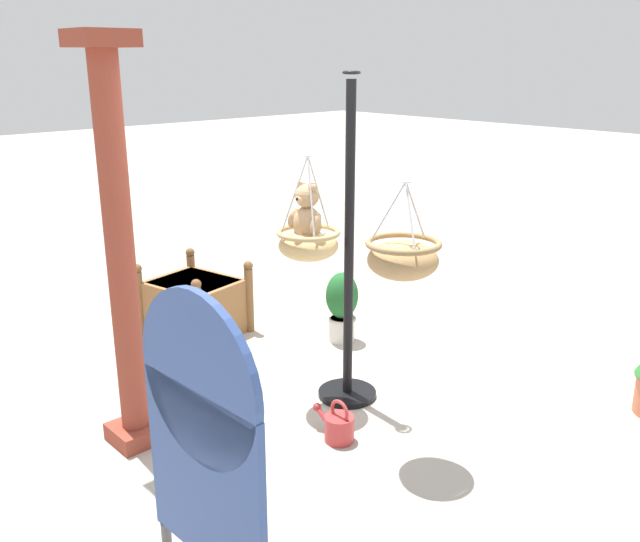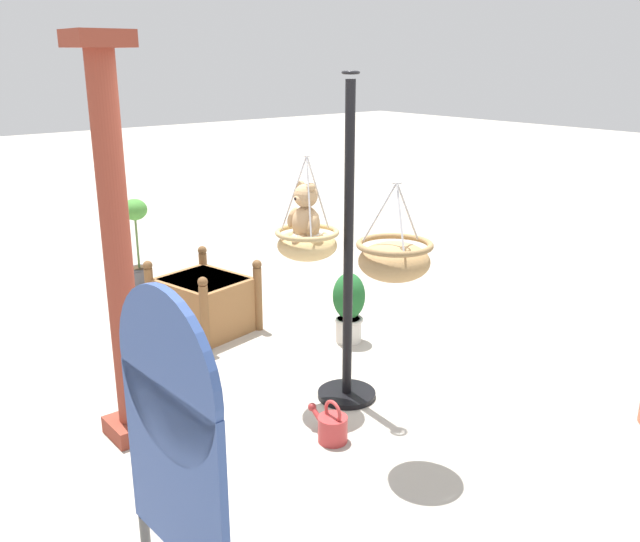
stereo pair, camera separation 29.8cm
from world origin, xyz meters
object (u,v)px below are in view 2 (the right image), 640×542
object	(u,v)px
hanging_basket_with_teddy	(307,243)
potted_plant_small_succulent	(137,242)
teddy_bear	(305,217)
wooden_planter_box	(204,302)
greenhouse_pillar_left	(118,257)
watering_can	(332,427)
potted_plant_fern_front	(349,306)
hanging_basket_left_high	(394,259)
display_pole_central	(347,306)
display_sign_board	(171,432)

from	to	relation	value
hanging_basket_with_teddy	potted_plant_small_succulent	world-z (taller)	hanging_basket_with_teddy
teddy_bear	wooden_planter_box	world-z (taller)	teddy_bear
greenhouse_pillar_left	watering_can	size ratio (longest dim) A/B	7.48
hanging_basket_with_teddy	potted_plant_fern_front	bearing A→B (deg)	-56.84
hanging_basket_with_teddy	greenhouse_pillar_left	xyz separation A→B (m)	(0.37, 1.23, 0.04)
hanging_basket_left_high	teddy_bear	bearing A→B (deg)	-2.90
potted_plant_small_succulent	watering_can	xyz separation A→B (m)	(-3.75, 0.39, -0.43)
hanging_basket_left_high	display_pole_central	bearing A→B (deg)	-22.53
hanging_basket_with_teddy	greenhouse_pillar_left	bearing A→B (deg)	73.24
teddy_bear	display_sign_board	world-z (taller)	teddy_bear
greenhouse_pillar_left	potted_plant_fern_front	distance (m)	2.39
wooden_planter_box	watering_can	bearing A→B (deg)	171.45
teddy_bear	display_sign_board	bearing A→B (deg)	125.84
potted_plant_fern_front	greenhouse_pillar_left	bearing A→B (deg)	96.80
hanging_basket_left_high	wooden_planter_box	size ratio (longest dim) A/B	0.62
greenhouse_pillar_left	display_sign_board	size ratio (longest dim) A/B	1.64
display_pole_central	hanging_basket_left_high	distance (m)	1.02
hanging_basket_left_high	wooden_planter_box	xyz separation A→B (m)	(2.60, -0.17, -1.05)
teddy_bear	wooden_planter_box	xyz separation A→B (m)	(1.69, -0.12, -1.13)
greenhouse_pillar_left	teddy_bear	bearing A→B (deg)	-107.04
display_pole_central	watering_can	distance (m)	0.89
teddy_bear	potted_plant_small_succulent	size ratio (longest dim) A/B	0.42
display_sign_board	potted_plant_fern_front	bearing A→B (deg)	-55.33
display_pole_central	potted_plant_fern_front	size ratio (longest dim) A/B	3.68
greenhouse_pillar_left	wooden_planter_box	bearing A→B (deg)	-45.29
teddy_bear	potted_plant_fern_front	distance (m)	1.59
wooden_planter_box	display_sign_board	world-z (taller)	display_sign_board
teddy_bear	potted_plant_fern_front	world-z (taller)	teddy_bear
wooden_planter_box	display_sign_board	distance (m)	3.49
display_pole_central	watering_can	world-z (taller)	display_pole_central
display_pole_central	display_sign_board	size ratio (longest dim) A/B	1.49
greenhouse_pillar_left	watering_can	xyz separation A→B (m)	(-0.92, -0.99, -1.16)
potted_plant_fern_front	potted_plant_small_succulent	world-z (taller)	potted_plant_small_succulent
hanging_basket_with_teddy	watering_can	xyz separation A→B (m)	(-0.55, 0.23, -1.12)
greenhouse_pillar_left	display_sign_board	xyz separation A→B (m)	(-1.59, 0.48, -0.33)
teddy_bear	display_pole_central	bearing A→B (deg)	-118.90
display_sign_board	hanging_basket_left_high	bearing A→B (deg)	-79.55
display_sign_board	watering_can	bearing A→B (deg)	-65.66
teddy_bear	potted_plant_fern_front	bearing A→B (deg)	-57.42
teddy_bear	watering_can	distance (m)	1.44
greenhouse_pillar_left	watering_can	distance (m)	1.78
display_pole_central	display_sign_board	distance (m)	2.24
hanging_basket_left_high	display_sign_board	distance (m)	1.72
hanging_basket_left_high	display_sign_board	bearing A→B (deg)	100.45
hanging_basket_left_high	hanging_basket_with_teddy	bearing A→B (deg)	-4.25
hanging_basket_left_high	potted_plant_fern_front	bearing A→B (deg)	-33.75
display_pole_central	potted_plant_small_succulent	size ratio (longest dim) A/B	2.36
display_pole_central	potted_plant_small_succulent	world-z (taller)	display_pole_central
potted_plant_fern_front	potted_plant_small_succulent	bearing A→B (deg)	17.44
wooden_planter_box	potted_plant_fern_front	size ratio (longest dim) A/B	1.47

